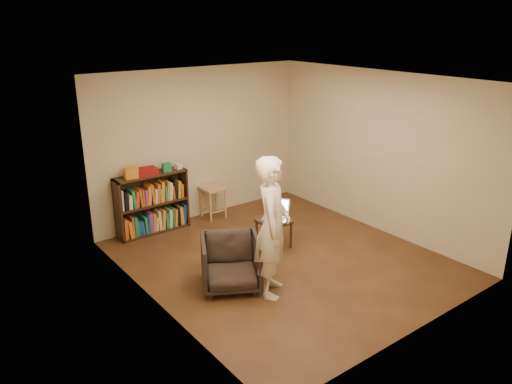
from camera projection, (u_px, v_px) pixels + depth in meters
floor at (283, 260)px, 7.32m from camera, size 4.50×4.50×0.00m
ceiling at (287, 80)px, 6.45m from camera, size 4.50×4.50×0.00m
wall_back at (200, 144)px, 8.58m from camera, size 4.00×0.00×4.00m
wall_left at (152, 207)px, 5.74m from camera, size 0.00×4.50×4.50m
wall_right at (379, 153)px, 8.03m from camera, size 0.00×4.50×4.50m
bookshelf at (152, 206)px, 8.15m from camera, size 1.20×0.30×1.00m
box_yellow at (131, 173)px, 7.72m from camera, size 0.23×0.18×0.17m
red_cloth at (146, 172)px, 7.88m from camera, size 0.35×0.27×0.11m
box_green at (167, 167)px, 8.07m from camera, size 0.16×0.16×0.13m
box_white at (178, 166)px, 8.22m from camera, size 0.12×0.12×0.08m
stool at (213, 193)px, 8.73m from camera, size 0.39×0.39×0.56m
armchair at (231, 263)px, 6.48m from camera, size 1.02×1.03×0.70m
side_table at (274, 225)px, 7.62m from camera, size 0.43×0.43×0.44m
laptop at (276, 214)px, 7.67m from camera, size 0.53×0.53×0.26m
person at (272, 227)px, 6.16m from camera, size 0.77×0.78×1.82m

